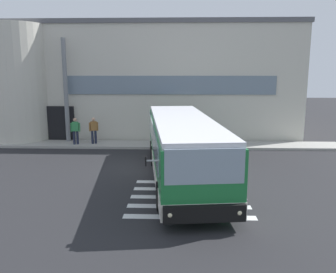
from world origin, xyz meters
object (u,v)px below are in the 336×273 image
passenger_near_column (76,129)px  passenger_by_doorway (94,129)px  bus_main_foreground (182,149)px  entry_support_column (66,91)px

passenger_near_column → passenger_by_doorway: bearing=11.6°
bus_main_foreground → passenger_by_doorway: size_ratio=6.61×
bus_main_foreground → passenger_near_column: (-6.69, 6.25, -0.22)m
bus_main_foreground → passenger_by_doorway: 8.56m
entry_support_column → passenger_near_column: 2.65m
bus_main_foreground → passenger_near_column: 9.16m
entry_support_column → passenger_by_doorway: bearing=-20.7°
bus_main_foreground → passenger_near_column: bus_main_foreground is taller
passenger_near_column → passenger_by_doorway: same height
bus_main_foreground → entry_support_column: bearing=136.1°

